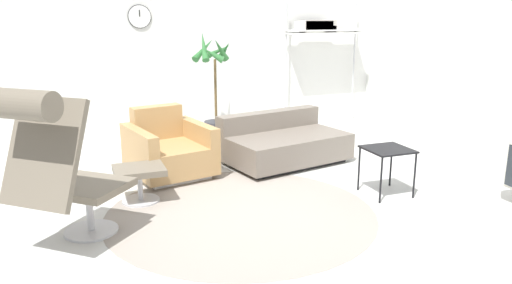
# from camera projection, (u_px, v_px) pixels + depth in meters

# --- Properties ---
(ground_plane) EXTENTS (12.00, 12.00, 0.00)m
(ground_plane) POSITION_uv_depth(u_px,v_px,m) (235.00, 205.00, 4.74)
(ground_plane) COLOR silver
(wall_back) EXTENTS (12.00, 0.09, 2.80)m
(wall_back) POSITION_uv_depth(u_px,v_px,m) (166.00, 39.00, 7.27)
(wall_back) COLOR silver
(wall_back) RESTS_ON ground_plane
(round_rug) EXTENTS (2.46, 2.46, 0.01)m
(round_rug) POSITION_uv_depth(u_px,v_px,m) (241.00, 213.00, 4.55)
(round_rug) COLOR gray
(round_rug) RESTS_ON ground_plane
(lounge_chair) EXTENTS (1.06, 1.10, 1.28)m
(lounge_chair) POSITION_uv_depth(u_px,v_px,m) (54.00, 154.00, 3.67)
(lounge_chair) COLOR #BCBCC1
(lounge_chair) RESTS_ON ground_plane
(ottoman) EXTENTS (0.47, 0.40, 0.35)m
(ottoman) POSITION_uv_depth(u_px,v_px,m) (139.00, 176.00, 4.78)
(ottoman) COLOR #BCBCC1
(ottoman) RESTS_ON ground_plane
(armchair_red) EXTENTS (0.98, 1.03, 0.74)m
(armchair_red) POSITION_uv_depth(u_px,v_px,m) (168.00, 152.00, 5.58)
(armchair_red) COLOR silver
(armchair_red) RESTS_ON ground_plane
(couch_low) EXTENTS (1.59, 1.18, 0.58)m
(couch_low) POSITION_uv_depth(u_px,v_px,m) (283.00, 144.00, 6.08)
(couch_low) COLOR black
(couch_low) RESTS_ON ground_plane
(side_table) EXTENTS (0.43, 0.43, 0.48)m
(side_table) POSITION_uv_depth(u_px,v_px,m) (387.00, 153.00, 4.94)
(side_table) COLOR black
(side_table) RESTS_ON ground_plane
(potted_plant) EXTENTS (0.62, 0.57, 1.54)m
(potted_plant) POSITION_uv_depth(u_px,v_px,m) (215.00, 97.00, 7.09)
(potted_plant) COLOR #333338
(potted_plant) RESTS_ON ground_plane
(shelf_unit) EXTENTS (1.30, 0.28, 1.92)m
(shelf_unit) POSITION_uv_depth(u_px,v_px,m) (320.00, 29.00, 7.82)
(shelf_unit) COLOR #BCBCC1
(shelf_unit) RESTS_ON ground_plane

